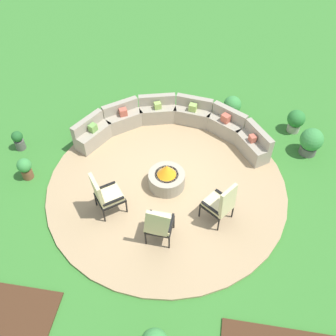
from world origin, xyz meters
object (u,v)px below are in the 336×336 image
Objects in this scene: lounge_chair_front_left at (105,194)px; lounge_chair_back_left at (221,203)px; potted_plant_4 at (232,106)px; potted_plant_3 at (18,140)px; potted_plant_5 at (296,120)px; potted_plant_1 at (25,168)px; fire_pit at (167,178)px; potted_plant_2 at (311,141)px; curved_stone_bench at (174,124)px; lounge_chair_front_right at (159,224)px.

lounge_chair_front_left is 1.01× the size of lounge_chair_back_left.
lounge_chair_front_left is at bearing -123.79° from potted_plant_4.
potted_plant_5 is (7.25, 1.90, 0.07)m from potted_plant_3.
potted_plant_5 is at bearing 23.22° from potted_plant_1.
fire_pit is at bearing 4.04° from potted_plant_1.
lounge_chair_back_left is 3.79m from potted_plant_4.
lounge_chair_back_left is at bearing -15.66° from potted_plant_3.
potted_plant_1 is at bearing -57.08° from potted_plant_3.
lounge_chair_back_left is at bearing -31.50° from fire_pit.
potted_plant_3 is (-0.61, 0.95, -0.04)m from potted_plant_1.
potted_plant_5 is (1.75, -0.37, 0.00)m from potted_plant_4.
potted_plant_3 is at bearing -157.61° from potted_plant_4.
lounge_chair_back_left is at bearing -6.73° from potted_plant_1.
potted_plant_2 reaches higher than potted_plant_5.
lounge_chair_front_left reaches higher than lounge_chair_back_left.
fire_pit reaches higher than potted_plant_3.
curved_stone_bench is 3.49m from lounge_chair_front_right.
lounge_chair_front_right is 4.74m from potted_plant_2.
potted_plant_2 is at bearing -2.77° from curved_stone_bench.
lounge_chair_front_left is 4.74m from potted_plant_4.
potted_plant_2 reaches higher than potted_plant_3.
potted_plant_3 is 0.85× the size of potted_plant_5.
potted_plant_3 is (-4.08, 0.70, -0.01)m from fire_pit.
potted_plant_4 is at bearing 149.65° from potted_plant_2.
lounge_chair_front_right reaches higher than potted_plant_2.
curved_stone_bench is at bearing -168.44° from potted_plant_5.
lounge_chair_front_right and lounge_chair_back_left have the same top height.
curved_stone_bench is 4.47× the size of lounge_chair_back_left.
curved_stone_bench is at bearing 121.57° from lounge_chair_front_left.
lounge_chair_front_left is at bearing -30.22° from potted_plant_3.
potted_plant_4 is at bearing 75.95° from lounge_chair_front_right.
curved_stone_bench is 4.14m from potted_plant_3.
lounge_chair_front_right is at bearing 156.05° from lounge_chair_back_left.
lounge_chair_front_left reaches higher than lounge_chair_front_right.
fire_pit reaches higher than potted_plant_1.
potted_plant_4 is (2.63, 3.93, -0.27)m from lounge_chair_front_left.
curved_stone_bench is 4.41× the size of lounge_chair_front_left.
lounge_chair_front_left is 3.33m from potted_plant_3.
fire_pit is 1.31× the size of potted_plant_5.
potted_plant_4 is 1.79m from potted_plant_5.
potted_plant_1 is 7.24m from potted_plant_2.
lounge_chair_front_right is at bearing -86.73° from fire_pit.
curved_stone_bench is 4.47× the size of lounge_chair_front_right.
potted_plant_2 is at bearing 46.45° from lounge_chair_front_right.
potted_plant_5 is at bearing 110.67° from potted_plant_2.
lounge_chair_front_left is (-1.09, -2.89, 0.27)m from curved_stone_bench.
fire_pit is 3.29m from potted_plant_4.
potted_plant_4 is at bearing 33.35° from potted_plant_1.
lounge_chair_front_right is 1.48× the size of potted_plant_2.
potted_plant_4 is at bearing 33.81° from lounge_chair_back_left.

